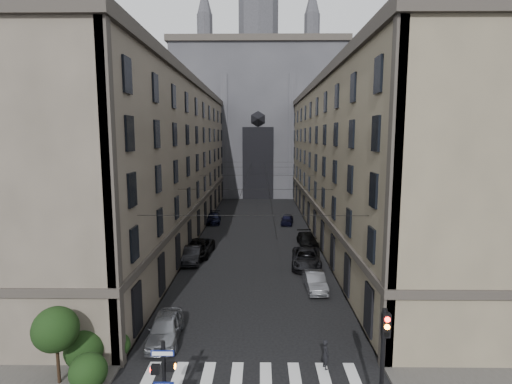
{
  "coord_description": "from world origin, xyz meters",
  "views": [
    {
      "loc": [
        0.45,
        -13.66,
        12.26
      ],
      "look_at": [
        0.17,
        12.7,
        8.56
      ],
      "focal_mm": 28.0,
      "sensor_mm": 36.0,
      "label": 1
    }
  ],
  "objects_px": {
    "traffic_light_right": "(383,353)",
    "car_left_midfar": "(198,248)",
    "gothic_tower": "(258,111)",
    "car_right_midnear": "(306,258)",
    "car_right_near": "(315,281)",
    "car_left_near": "(165,328)",
    "car_left_midnear": "(192,255)",
    "pedestrian": "(325,354)",
    "car_left_far": "(214,218)",
    "car_right_far": "(287,219)",
    "pedestrian_signal_left": "(164,379)",
    "car_right_midfar": "(307,240)"
  },
  "relations": [
    {
      "from": "car_left_near",
      "to": "car_left_midnear",
      "type": "relative_size",
      "value": 1.0
    },
    {
      "from": "car_left_far",
      "to": "car_right_near",
      "type": "distance_m",
      "value": 27.2
    },
    {
      "from": "car_left_far",
      "to": "car_right_midfar",
      "type": "bearing_deg",
      "value": -48.11
    },
    {
      "from": "gothic_tower",
      "to": "car_right_far",
      "type": "bearing_deg",
      "value": -82.86
    },
    {
      "from": "car_right_near",
      "to": "car_right_midnear",
      "type": "bearing_deg",
      "value": 88.11
    },
    {
      "from": "pedestrian_signal_left",
      "to": "car_right_midnear",
      "type": "bearing_deg",
      "value": 68.67
    },
    {
      "from": "traffic_light_right",
      "to": "car_left_near",
      "type": "relative_size",
      "value": 1.13
    },
    {
      "from": "car_left_near",
      "to": "car_left_midnear",
      "type": "bearing_deg",
      "value": 90.23
    },
    {
      "from": "traffic_light_right",
      "to": "car_left_midfar",
      "type": "height_order",
      "value": "traffic_light_right"
    },
    {
      "from": "car_left_near",
      "to": "car_left_midnear",
      "type": "distance_m",
      "value": 15.12
    },
    {
      "from": "traffic_light_right",
      "to": "car_left_midnear",
      "type": "height_order",
      "value": "traffic_light_right"
    },
    {
      "from": "car_left_midfar",
      "to": "car_right_far",
      "type": "xyz_separation_m",
      "value": [
        10.19,
        14.93,
        -0.11
      ]
    },
    {
      "from": "gothic_tower",
      "to": "car_left_midnear",
      "type": "relative_size",
      "value": 12.53
    },
    {
      "from": "gothic_tower",
      "to": "car_right_midfar",
      "type": "bearing_deg",
      "value": -82.68
    },
    {
      "from": "gothic_tower",
      "to": "car_left_midnear",
      "type": "height_order",
      "value": "gothic_tower"
    },
    {
      "from": "car_right_midnear",
      "to": "car_left_midnear",
      "type": "bearing_deg",
      "value": 179.3
    },
    {
      "from": "pedestrian_signal_left",
      "to": "pedestrian",
      "type": "bearing_deg",
      "value": 31.78
    },
    {
      "from": "pedestrian",
      "to": "traffic_light_right",
      "type": "bearing_deg",
      "value": -174.55
    },
    {
      "from": "car_left_midnear",
      "to": "car_right_midfar",
      "type": "height_order",
      "value": "car_left_midnear"
    },
    {
      "from": "gothic_tower",
      "to": "car_right_near",
      "type": "distance_m",
      "value": 60.57
    },
    {
      "from": "pedestrian_signal_left",
      "to": "car_left_midfar",
      "type": "xyz_separation_m",
      "value": [
        -2.45,
        24.77,
        -1.53
      ]
    },
    {
      "from": "traffic_light_right",
      "to": "car_left_near",
      "type": "height_order",
      "value": "traffic_light_right"
    },
    {
      "from": "car_right_midfar",
      "to": "car_left_midfar",
      "type": "bearing_deg",
      "value": -165.32
    },
    {
      "from": "gothic_tower",
      "to": "traffic_light_right",
      "type": "relative_size",
      "value": 11.15
    },
    {
      "from": "car_left_midnear",
      "to": "car_right_near",
      "type": "bearing_deg",
      "value": -35.19
    },
    {
      "from": "car_right_far",
      "to": "car_right_midnear",
      "type": "bearing_deg",
      "value": -80.65
    },
    {
      "from": "traffic_light_right",
      "to": "pedestrian",
      "type": "height_order",
      "value": "traffic_light_right"
    },
    {
      "from": "pedestrian_signal_left",
      "to": "traffic_light_right",
      "type": "relative_size",
      "value": 0.77
    },
    {
      "from": "pedestrian_signal_left",
      "to": "gothic_tower",
      "type": "bearing_deg",
      "value": 87.26
    },
    {
      "from": "car_right_midnear",
      "to": "car_left_midfar",
      "type": "bearing_deg",
      "value": 167.81
    },
    {
      "from": "car_right_midnear",
      "to": "car_right_far",
      "type": "relative_size",
      "value": 1.46
    },
    {
      "from": "gothic_tower",
      "to": "pedestrian",
      "type": "xyz_separation_m",
      "value": [
        3.92,
        -68.85,
        -17.0
      ]
    },
    {
      "from": "gothic_tower",
      "to": "traffic_light_right",
      "type": "xyz_separation_m",
      "value": [
        5.6,
        -73.04,
        -14.51
      ]
    },
    {
      "from": "car_left_far",
      "to": "car_right_midnear",
      "type": "bearing_deg",
      "value": -63.47
    },
    {
      "from": "traffic_light_right",
      "to": "car_left_midfar",
      "type": "relative_size",
      "value": 0.91
    },
    {
      "from": "traffic_light_right",
      "to": "car_right_midnear",
      "type": "height_order",
      "value": "traffic_light_right"
    },
    {
      "from": "car_left_midnear",
      "to": "car_right_midnear",
      "type": "xyz_separation_m",
      "value": [
        11.02,
        -1.17,
        0.06
      ]
    },
    {
      "from": "car_left_midfar",
      "to": "car_right_near",
      "type": "bearing_deg",
      "value": -36.42
    },
    {
      "from": "gothic_tower",
      "to": "car_right_far",
      "type": "relative_size",
      "value": 14.37
    },
    {
      "from": "gothic_tower",
      "to": "car_right_midnear",
      "type": "distance_m",
      "value": 55.01
    },
    {
      "from": "car_right_midnear",
      "to": "car_right_midfar",
      "type": "height_order",
      "value": "car_right_midnear"
    },
    {
      "from": "car_left_far",
      "to": "pedestrian",
      "type": "bearing_deg",
      "value": -77.74
    },
    {
      "from": "pedestrian_signal_left",
      "to": "car_right_midfar",
      "type": "height_order",
      "value": "pedestrian_signal_left"
    },
    {
      "from": "pedestrian_signal_left",
      "to": "car_left_far",
      "type": "distance_m",
      "value": 40.52
    },
    {
      "from": "car_left_far",
      "to": "car_right_near",
      "type": "bearing_deg",
      "value": -69.56
    },
    {
      "from": "car_left_near",
      "to": "pedestrian",
      "type": "xyz_separation_m",
      "value": [
        9.19,
        -2.83,
        0.02
      ]
    },
    {
      "from": "pedestrian_signal_left",
      "to": "car_left_midnear",
      "type": "bearing_deg",
      "value": 96.8
    },
    {
      "from": "car_right_near",
      "to": "car_left_near",
      "type": "bearing_deg",
      "value": -143.44
    },
    {
      "from": "pedestrian_signal_left",
      "to": "car_right_midfar",
      "type": "bearing_deg",
      "value": 72.03
    },
    {
      "from": "car_left_near",
      "to": "car_right_midnear",
      "type": "relative_size",
      "value": 0.78
    }
  ]
}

